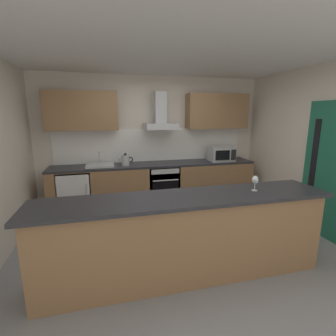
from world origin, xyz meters
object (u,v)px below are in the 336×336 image
Objects in this scene: wine_glass at (255,180)px; sink at (100,165)px; refrigerator at (76,193)px; range_hood at (160,118)px; kettle at (125,160)px; microwave at (221,154)px; oven at (162,185)px.

sink is at bearing 128.64° from wine_glass.
refrigerator is 1.18× the size of range_hood.
range_hood reaches higher than refrigerator.
wine_glass is at bearing -58.97° from kettle.
wine_glass is at bearing -51.36° from sink.
sink reaches higher than kettle.
sink is 1.73× the size of kettle.
microwave reaches higher than sink.
microwave reaches higher than oven.
microwave is at bearing 73.67° from wine_glass.
range_hood is at bearing 90.00° from oven.
kettle is (-0.72, -0.03, 0.55)m from oven.
oven is 1.33m from range_hood.
sink is at bearing 179.47° from oven.
range_hood is at bearing 104.41° from wine_glass.
kettle is at bearing -179.83° from microwave.
refrigerator is 0.68m from sink.
wine_glass is (1.32, -2.20, 0.09)m from kettle.
microwave is 1.46m from range_hood.
range_hood reaches higher than microwave.
microwave is 1.00× the size of sink.
kettle reaches higher than refrigerator.
refrigerator is 3.25m from wine_glass.
kettle is 2.57m from wine_glass.
kettle is (-1.97, -0.01, -0.04)m from microwave.
oven reaches higher than refrigerator.
sink is 1.47m from range_hood.
sink is at bearing 1.69° from refrigerator.
refrigerator is 2.14m from range_hood.
microwave is 2.45m from sink.
kettle is 1.07m from range_hood.
microwave reaches higher than refrigerator.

